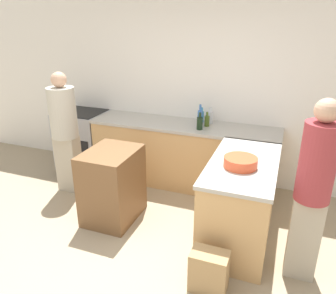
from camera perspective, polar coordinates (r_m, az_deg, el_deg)
name	(u,v)px	position (r m, az deg, el deg)	size (l,w,h in m)	color
ground_plane	(115,276)	(3.42, -9.20, -21.33)	(14.00, 14.00, 0.00)	tan
wall_back	(192,89)	(4.83, 4.17, 10.06)	(8.00, 0.06, 2.70)	white
counter_back	(183,154)	(4.77, 2.65, -1.26)	(2.67, 0.68, 0.92)	tan
counter_peninsula	(240,200)	(3.70, 12.49, -9.02)	(0.69, 1.39, 0.92)	tan
range_oven	(83,140)	(5.50, -14.53, 1.27)	(0.74, 0.65, 0.93)	#99999E
island_table	(113,185)	(4.01, -9.63, -6.56)	(0.56, 0.72, 0.88)	brown
mixing_bowl	(240,162)	(3.34, 12.51, -2.60)	(0.33, 0.33, 0.10)	#DB512D
water_bottle_blue	(200,118)	(4.49, 5.60, 5.07)	(0.07, 0.07, 0.31)	#386BB7
vinegar_bottle_clear	(210,117)	(4.66, 7.33, 5.20)	(0.08, 0.08, 0.23)	silver
wine_bottle_dark	(200,123)	(4.37, 5.55, 4.21)	(0.08, 0.08, 0.23)	black
olive_oil_bottle	(207,121)	(4.52, 6.80, 4.59)	(0.07, 0.07, 0.20)	#475B1E
dish_soap_bottle	(202,116)	(4.69, 5.91, 5.33)	(0.06, 0.06, 0.21)	#338CBF
person_by_range	(65,130)	(4.63, -17.53, 2.90)	(0.36, 0.36, 1.68)	#ADA38E
person_at_peninsula	(313,187)	(3.11, 23.95, -6.38)	(0.30, 0.30, 1.73)	#ADA38E
paper_bag	(209,271)	(3.16, 7.13, -20.69)	(0.34, 0.22, 0.40)	#A88456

